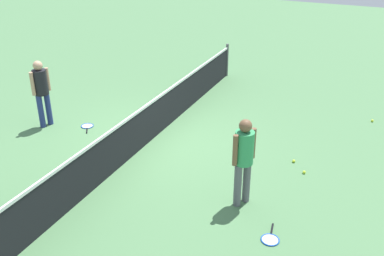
{
  "coord_description": "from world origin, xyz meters",
  "views": [
    {
      "loc": [
        -8.2,
        -4.72,
        4.82
      ],
      "look_at": [
        -0.83,
        -1.38,
        0.9
      ],
      "focal_mm": 41.14,
      "sensor_mm": 36.0,
      "label": 1
    }
  ],
  "objects_px": {
    "tennis_ball_midcourt": "(304,172)",
    "player_near_side": "(244,155)",
    "player_far_side": "(41,88)",
    "tennis_ball_by_net": "(294,161)",
    "tennis_ball_near_player": "(372,121)",
    "tennis_racket_far_player": "(87,126)",
    "tennis_racket_near_player": "(270,239)"
  },
  "relations": [
    {
      "from": "tennis_ball_midcourt",
      "to": "player_near_side",
      "type": "bearing_deg",
      "value": 150.3
    },
    {
      "from": "player_far_side",
      "to": "tennis_ball_midcourt",
      "type": "relative_size",
      "value": 25.76
    },
    {
      "from": "tennis_ball_by_net",
      "to": "tennis_ball_near_player",
      "type": "bearing_deg",
      "value": -25.57
    },
    {
      "from": "tennis_ball_near_player",
      "to": "tennis_ball_midcourt",
      "type": "height_order",
      "value": "same"
    },
    {
      "from": "player_near_side",
      "to": "tennis_ball_near_player",
      "type": "height_order",
      "value": "player_near_side"
    },
    {
      "from": "player_far_side",
      "to": "tennis_ball_by_net",
      "type": "xyz_separation_m",
      "value": [
        0.73,
        -6.14,
        -0.98
      ]
    },
    {
      "from": "player_far_side",
      "to": "tennis_ball_midcourt",
      "type": "distance_m",
      "value": 6.52
    },
    {
      "from": "tennis_ball_by_net",
      "to": "tennis_racket_far_player",
      "type": "bearing_deg",
      "value": 94.24
    },
    {
      "from": "tennis_racket_near_player",
      "to": "tennis_racket_far_player",
      "type": "relative_size",
      "value": 1.04
    },
    {
      "from": "player_near_side",
      "to": "tennis_ball_midcourt",
      "type": "xyz_separation_m",
      "value": [
        1.51,
        -0.86,
        -0.98
      ]
    },
    {
      "from": "tennis_ball_near_player",
      "to": "tennis_ball_by_net",
      "type": "xyz_separation_m",
      "value": [
        -2.91,
        1.39,
        0.0
      ]
    },
    {
      "from": "player_far_side",
      "to": "tennis_ball_near_player",
      "type": "distance_m",
      "value": 8.42
    },
    {
      "from": "player_far_side",
      "to": "tennis_ball_near_player",
      "type": "xyz_separation_m",
      "value": [
        3.64,
        -7.53,
        -0.98
      ]
    },
    {
      "from": "tennis_racket_near_player",
      "to": "tennis_racket_far_player",
      "type": "xyz_separation_m",
      "value": [
        2.28,
        5.36,
        0.0
      ]
    },
    {
      "from": "tennis_racket_far_player",
      "to": "tennis_ball_near_player",
      "type": "relative_size",
      "value": 8.75
    },
    {
      "from": "tennis_ball_near_player",
      "to": "tennis_racket_near_player",
      "type": "bearing_deg",
      "value": 167.98
    },
    {
      "from": "tennis_racket_near_player",
      "to": "tennis_racket_far_player",
      "type": "height_order",
      "value": "same"
    },
    {
      "from": "player_near_side",
      "to": "player_far_side",
      "type": "xyz_separation_m",
      "value": [
        1.14,
        5.58,
        0.0
      ]
    },
    {
      "from": "tennis_ball_near_player",
      "to": "tennis_ball_by_net",
      "type": "relative_size",
      "value": 1.0
    },
    {
      "from": "player_far_side",
      "to": "tennis_racket_near_player",
      "type": "relative_size",
      "value": 2.83
    },
    {
      "from": "player_near_side",
      "to": "tennis_racket_near_player",
      "type": "bearing_deg",
      "value": -135.44
    },
    {
      "from": "tennis_racket_far_player",
      "to": "tennis_ball_midcourt",
      "type": "distance_m",
      "value": 5.45
    },
    {
      "from": "player_near_side",
      "to": "tennis_ball_midcourt",
      "type": "height_order",
      "value": "player_near_side"
    },
    {
      "from": "player_far_side",
      "to": "tennis_racket_far_player",
      "type": "distance_m",
      "value": 1.45
    },
    {
      "from": "tennis_ball_by_net",
      "to": "tennis_racket_near_player",
      "type": "bearing_deg",
      "value": -175.56
    },
    {
      "from": "tennis_ball_near_player",
      "to": "tennis_ball_midcourt",
      "type": "xyz_separation_m",
      "value": [
        -3.27,
        1.1,
        0.0
      ]
    },
    {
      "from": "player_far_side",
      "to": "tennis_ball_midcourt",
      "type": "height_order",
      "value": "player_far_side"
    },
    {
      "from": "tennis_ball_near_player",
      "to": "tennis_ball_midcourt",
      "type": "bearing_deg",
      "value": 161.51
    },
    {
      "from": "player_near_side",
      "to": "tennis_ball_by_net",
      "type": "distance_m",
      "value": 2.19
    },
    {
      "from": "tennis_racket_near_player",
      "to": "tennis_racket_far_player",
      "type": "bearing_deg",
      "value": 66.99
    },
    {
      "from": "player_near_side",
      "to": "tennis_racket_far_player",
      "type": "xyz_separation_m",
      "value": [
        1.49,
        4.59,
        -1.0
      ]
    },
    {
      "from": "tennis_ball_by_net",
      "to": "tennis_ball_midcourt",
      "type": "relative_size",
      "value": 1.0
    }
  ]
}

